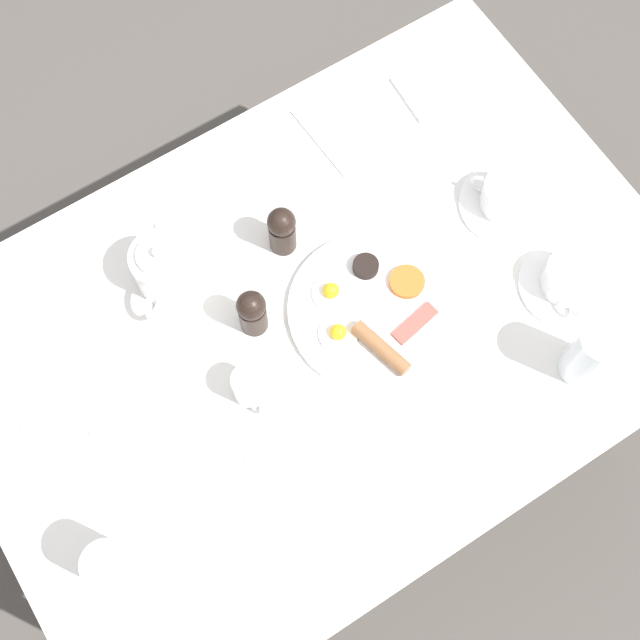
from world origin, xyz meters
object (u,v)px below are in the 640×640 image
object	(u,v)px
pepper_grinder	(282,230)
water_glass_short	(591,354)
teapot_near	(163,268)
napkin_folded	(446,82)
spoon_for_tea	(320,142)
fork_spare	(27,390)
teacup_with_saucer_left	(569,280)
teacup_with_saucer_right	(506,198)
salt_grinder	(252,312)
breakfast_plate	(372,310)
water_glass_tall	(115,569)
fork_by_plate	(142,437)
creamer_jug	(251,387)
knife_by_plate	(301,501)

from	to	relation	value
pepper_grinder	water_glass_short	bearing A→B (deg)	32.98
teapot_near	water_glass_short	xyz separation A→B (m)	(0.50, 0.49, 0.02)
water_glass_short	napkin_folded	distance (m)	0.59
spoon_for_tea	fork_spare	distance (m)	0.66
teacup_with_saucer_left	spoon_for_tea	size ratio (longest dim) A/B	0.96
teacup_with_saucer_right	salt_grinder	world-z (taller)	salt_grinder
teacup_with_saucer_right	fork_spare	size ratio (longest dim) A/B	1.04
breakfast_plate	pepper_grinder	xyz separation A→B (m)	(-0.19, -0.06, 0.05)
teacup_with_saucer_right	salt_grinder	bearing A→B (deg)	-95.11
water_glass_tall	spoon_for_tea	distance (m)	0.81
pepper_grinder	fork_by_plate	size ratio (longest dim) A/B	0.76
fork_by_plate	creamer_jug	bearing A→B (deg)	80.54
breakfast_plate	teacup_with_saucer_right	xyz separation A→B (m)	(-0.04, 0.31, 0.02)
teacup_with_saucer_left	water_glass_tall	xyz separation A→B (m)	(0.02, -0.85, 0.04)
knife_by_plate	napkin_folded	bearing A→B (deg)	128.72
water_glass_tall	breakfast_plate	bearing A→B (deg)	105.46
knife_by_plate	spoon_for_tea	bearing A→B (deg)	144.96
pepper_grinder	spoon_for_tea	size ratio (longest dim) A/B	0.65
spoon_for_tea	pepper_grinder	bearing A→B (deg)	-49.92
teapot_near	teacup_with_saucer_left	world-z (taller)	teapot_near
napkin_folded	fork_by_plate	xyz separation A→B (m)	(0.29, -0.79, -0.00)
water_glass_tall	spoon_for_tea	world-z (taller)	water_glass_tall
water_glass_short	creamer_jug	bearing A→B (deg)	-117.85
teapot_near	knife_by_plate	xyz separation A→B (m)	(0.44, -0.01, -0.05)
salt_grinder	knife_by_plate	distance (m)	0.31
breakfast_plate	teacup_with_saucer_left	distance (m)	0.33
fork_spare	teacup_with_saucer_right	bearing A→B (deg)	80.54
teacup_with_saucer_right	fork_spare	xyz separation A→B (m)	(-0.14, -0.85, -0.02)
teacup_with_saucer_right	teacup_with_saucer_left	bearing A→B (deg)	-1.20
teacup_with_saucer_left	fork_spare	world-z (taller)	teacup_with_saucer_left
water_glass_tall	water_glass_short	xyz separation A→B (m)	(0.11, 0.78, -0.00)
teacup_with_saucer_right	creamer_jug	size ratio (longest dim) A/B	1.92
water_glass_short	teacup_with_saucer_left	bearing A→B (deg)	150.84
teacup_with_saucer_left	teacup_with_saucer_right	xyz separation A→B (m)	(-0.18, 0.00, 0.00)
knife_by_plate	creamer_jug	bearing A→B (deg)	172.46
teacup_with_saucer_right	creamer_jug	distance (m)	0.55
teacup_with_saucer_right	pepper_grinder	world-z (taller)	pepper_grinder
napkin_folded	water_glass_tall	bearing A→B (deg)	-63.48
teacup_with_saucer_left	water_glass_tall	size ratio (longest dim) A/B	1.14
water_glass_tall	creamer_jug	distance (m)	0.34
breakfast_plate	spoon_for_tea	distance (m)	0.34
knife_by_plate	fork_spare	xyz separation A→B (m)	(-0.39, -0.28, 0.00)
fork_by_plate	spoon_for_tea	world-z (taller)	same
water_glass_tall	knife_by_plate	size ratio (longest dim) A/B	0.66
teacup_with_saucer_left	creamer_jug	xyz separation A→B (m)	(-0.12, -0.54, 0.01)
creamer_jug	knife_by_plate	world-z (taller)	creamer_jug
knife_by_plate	fork_spare	size ratio (longest dim) A/B	1.38
teapot_near	napkin_folded	world-z (taller)	teapot_near
teapot_near	fork_spare	xyz separation A→B (m)	(0.05, -0.29, -0.05)
creamer_jug	knife_by_plate	size ratio (longest dim) A/B	0.39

